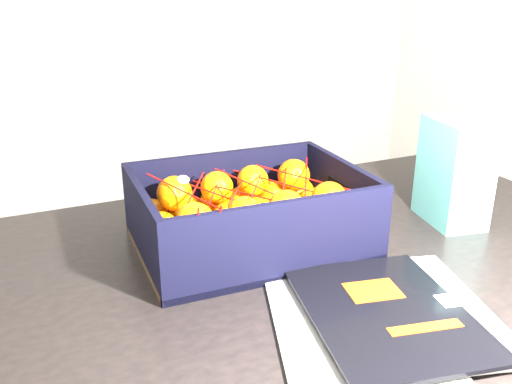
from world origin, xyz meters
name	(u,v)px	position (x,y,z in m)	size (l,w,h in m)	color
table	(318,307)	(0.16, -0.23, 0.65)	(1.23, 0.84, 0.75)	black
magazine_stack	(384,316)	(0.15, -0.43, 0.76)	(0.36, 0.33, 0.02)	beige
produce_crate	(249,223)	(0.07, -0.15, 0.79)	(0.38, 0.28, 0.13)	olive
clementine_heap	(250,217)	(0.07, -0.15, 0.80)	(0.36, 0.26, 0.11)	orange
mesh_net	(247,191)	(0.06, -0.16, 0.86)	(0.31, 0.25, 0.09)	red
retail_carton	(454,172)	(0.46, -0.19, 0.85)	(0.09, 0.13, 0.20)	white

